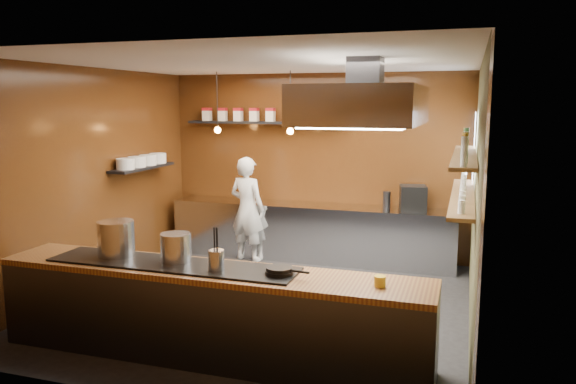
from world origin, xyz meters
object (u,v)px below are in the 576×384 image
at_px(stockpot_large, 116,238).
at_px(espresso_machine, 413,198).
at_px(chef, 247,209).
at_px(extractor_hood, 365,105).
at_px(stockpot_small, 176,248).

relative_size(stockpot_large, espresso_machine, 0.99).
xyz_separation_m(stockpot_large, espresso_machine, (2.70, 3.70, -0.03)).
bearing_deg(stockpot_large, espresso_machine, 53.89).
bearing_deg(chef, espresso_machine, -159.17).
height_order(extractor_hood, stockpot_small, extractor_hood).
xyz_separation_m(extractor_hood, chef, (-2.25, 2.20, -1.66)).
distance_m(extractor_hood, espresso_machine, 2.95).
distance_m(stockpot_large, stockpot_small, 0.70).
bearing_deg(chef, extractor_hood, 148.34).
bearing_deg(stockpot_large, extractor_hood, 25.30).
distance_m(extractor_hood, stockpot_large, 2.98).
bearing_deg(extractor_hood, stockpot_small, -146.10).
distance_m(extractor_hood, stockpot_small, 2.48).
height_order(stockpot_large, stockpot_small, stockpot_large).
bearing_deg(espresso_machine, stockpot_small, -129.72).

